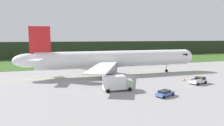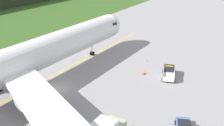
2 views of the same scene
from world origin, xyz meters
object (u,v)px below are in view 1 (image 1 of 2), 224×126
at_px(airliner, 114,59).
at_px(apron_cone, 184,79).
at_px(staff_car, 165,93).
at_px(catering_truck, 117,83).
at_px(ops_pickup_truck, 199,80).

distance_m(airliner, apron_cone, 22.14).
bearing_deg(staff_car, catering_truck, 137.81).
xyz_separation_m(airliner, catering_truck, (-6.07, -18.83, -3.26)).
relative_size(airliner, ops_pickup_truck, 10.48).
distance_m(staff_car, apron_cone, 18.03).
height_order(airliner, staff_car, airliner).
xyz_separation_m(ops_pickup_truck, catering_truck, (-23.03, 0.28, 0.96)).
distance_m(airliner, staff_car, 26.50).
relative_size(ops_pickup_truck, catering_truck, 0.83).
relative_size(airliner, apron_cone, 74.68).
distance_m(ops_pickup_truck, apron_cone, 4.59).
distance_m(catering_truck, apron_cone, 22.39).
bearing_deg(ops_pickup_truck, catering_truck, 179.30).
bearing_deg(apron_cone, ops_pickup_truck, -76.41).
relative_size(staff_car, apron_cone, 5.89).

